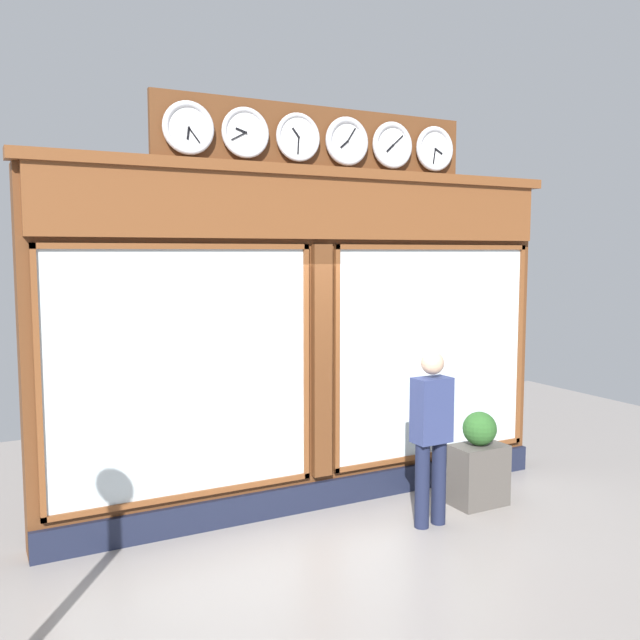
% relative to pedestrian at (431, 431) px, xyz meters
% --- Properties ---
extents(shop_facade, '(5.66, 0.42, 4.03)m').
position_rel_pedestrian_xyz_m(shop_facade, '(0.72, -1.02, 0.86)').
color(shop_facade, '#5B3319').
rests_on(shop_facade, ground_plane).
extents(pedestrian, '(0.37, 0.23, 1.69)m').
position_rel_pedestrian_xyz_m(pedestrian, '(0.00, 0.00, 0.00)').
color(pedestrian, '#191E38').
rests_on(pedestrian, ground_plane).
extents(planter_box, '(0.56, 0.36, 0.63)m').
position_rel_pedestrian_xyz_m(planter_box, '(-0.77, -0.21, -0.61)').
color(planter_box, '#4C4742').
rests_on(planter_box, ground_plane).
extents(planter_shrub, '(0.35, 0.35, 0.35)m').
position_rel_pedestrian_xyz_m(planter_shrub, '(-0.77, -0.21, -0.12)').
color(planter_shrub, '#285623').
rests_on(planter_shrub, planter_box).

